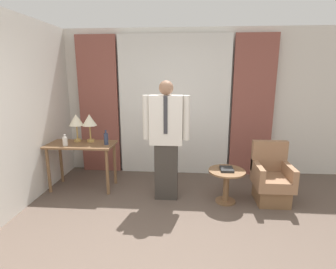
{
  "coord_description": "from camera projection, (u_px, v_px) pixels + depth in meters",
  "views": [
    {
      "loc": [
        0.26,
        -1.94,
        1.89
      ],
      "look_at": [
        -0.02,
        1.67,
        1.05
      ],
      "focal_mm": 28.0,
      "sensor_mm": 36.0,
      "label": 1
    }
  ],
  "objects": [
    {
      "name": "wall_back",
      "position": [
        174.0,
        103.0,
        4.99
      ],
      "size": [
        10.0,
        0.06,
        2.7
      ],
      "color": "silver",
      "rests_on": "ground_plane"
    },
    {
      "name": "book",
      "position": [
        227.0,
        169.0,
        3.85
      ],
      "size": [
        0.19,
        0.23,
        0.03
      ],
      "color": "black",
      "rests_on": "side_table"
    },
    {
      "name": "person",
      "position": [
        166.0,
        137.0,
        3.88
      ],
      "size": [
        0.69,
        0.23,
        1.8
      ],
      "color": "#38332D",
      "rests_on": "ground_plane"
    },
    {
      "name": "bottle_by_lamp",
      "position": [
        65.0,
        141.0,
        4.15
      ],
      "size": [
        0.08,
        0.08,
        0.18
      ],
      "color": "silver",
      "rests_on": "desk"
    },
    {
      "name": "desk",
      "position": [
        82.0,
        151.0,
        4.32
      ],
      "size": [
        1.09,
        0.55,
        0.77
      ],
      "color": "brown",
      "rests_on": "ground_plane"
    },
    {
      "name": "curtain_drape_right",
      "position": [
        252.0,
        107.0,
        4.77
      ],
      "size": [
        0.74,
        0.06,
        2.58
      ],
      "color": "brown",
      "rests_on": "ground_plane"
    },
    {
      "name": "bottle_near_edge",
      "position": [
        106.0,
        139.0,
        4.2
      ],
      "size": [
        0.07,
        0.07,
        0.24
      ],
      "color": "#2D3851",
      "rests_on": "desk"
    },
    {
      "name": "table_lamp_right",
      "position": [
        89.0,
        121.0,
        4.33
      ],
      "size": [
        0.24,
        0.24,
        0.47
      ],
      "color": "tan",
      "rests_on": "desk"
    },
    {
      "name": "curtain_sheer_center",
      "position": [
        174.0,
        107.0,
        4.88
      ],
      "size": [
        2.04,
        0.06,
        2.58
      ],
      "color": "white",
      "rests_on": "ground_plane"
    },
    {
      "name": "table_lamp_left",
      "position": [
        76.0,
        121.0,
        4.35
      ],
      "size": [
        0.24,
        0.24,
        0.47
      ],
      "color": "tan",
      "rests_on": "desk"
    },
    {
      "name": "armchair",
      "position": [
        271.0,
        180.0,
        3.93
      ],
      "size": [
        0.52,
        0.58,
        0.89
      ],
      "color": "brown",
      "rests_on": "ground_plane"
    },
    {
      "name": "side_table",
      "position": [
        226.0,
        180.0,
        3.89
      ],
      "size": [
        0.54,
        0.54,
        0.51
      ],
      "color": "brown",
      "rests_on": "ground_plane"
    },
    {
      "name": "curtain_drape_left",
      "position": [
        99.0,
        106.0,
        4.99
      ],
      "size": [
        0.74,
        0.06,
        2.58
      ],
      "color": "brown",
      "rests_on": "ground_plane"
    }
  ]
}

